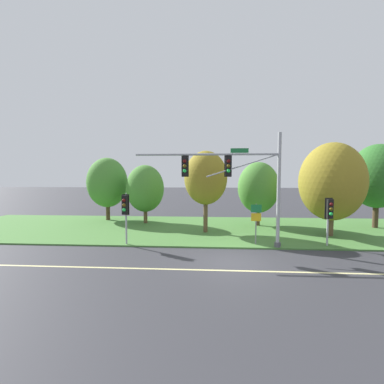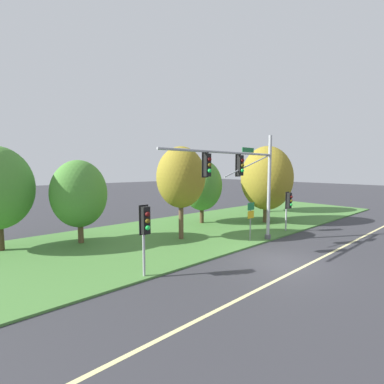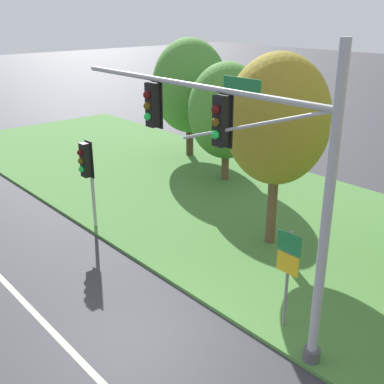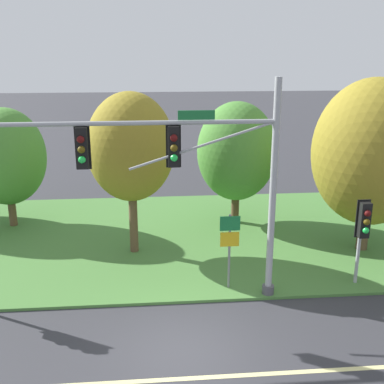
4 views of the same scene
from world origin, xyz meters
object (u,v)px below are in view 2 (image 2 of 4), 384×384
Objects in this scene: tree_left_of_mast at (79,194)px; tree_behind_signpost at (181,178)px; tree_tall_centre at (267,178)px; pedestrian_signal_near_kerb at (145,225)px; traffic_signal_mast at (246,176)px; tree_right_far at (269,173)px; route_sign_post at (251,215)px; tree_mid_verge at (202,185)px; pedestrian_signal_further_along at (289,203)px.

tree_left_of_mast is 6.73m from tree_behind_signpost.
tree_left_of_mast is at bearing 164.86° from tree_tall_centre.
tree_left_of_mast is at bearing 148.59° from tree_behind_signpost.
traffic_signal_mast is at bearing 0.81° from pedestrian_signal_near_kerb.
pedestrian_signal_near_kerb is (-7.14, -0.10, -2.03)m from traffic_signal_mast.
tree_right_far is (5.23, 3.22, 0.38)m from tree_tall_centre.
tree_left_of_mast is 0.76× the size of tree_right_far.
tree_mid_verge is (1.34, 6.38, 1.66)m from route_sign_post.
route_sign_post is at bearing -151.67° from tree_right_far.
pedestrian_signal_near_kerb is 14.91m from tree_tall_centre.
pedestrian_signal_further_along is 0.57× the size of tree_left_of_mast.
tree_behind_signpost reaches higher than route_sign_post.
traffic_signal_mast is 2.98× the size of pedestrian_signal_further_along.
tree_left_of_mast reaches higher than pedestrian_signal_near_kerb.
pedestrian_signal_further_along is at bearing -2.54° from route_sign_post.
pedestrian_signal_further_along is at bearing 1.99° from pedestrian_signal_near_kerb.
tree_tall_centre reaches higher than pedestrian_signal_further_along.
tree_left_of_mast is 0.96× the size of tree_mid_verge.
route_sign_post is at bearing -101.83° from tree_mid_verge.
tree_mid_verge reaches higher than pedestrian_signal_near_kerb.
pedestrian_signal_near_kerb is 12.94m from pedestrian_signal_further_along.
tree_mid_verge reaches higher than tree_left_of_mast.
tree_tall_centre is 0.97× the size of tree_right_far.
pedestrian_signal_further_along is at bearing -116.03° from tree_tall_centre.
tree_mid_verge reaches higher than route_sign_post.
pedestrian_signal_near_kerb is 20.85m from tree_right_far.
pedestrian_signal_further_along is (5.79, 0.35, -2.20)m from traffic_signal_mast.
pedestrian_signal_near_kerb reaches higher than route_sign_post.
tree_right_far is (11.21, 6.04, 2.66)m from route_sign_post.
pedestrian_signal_near_kerb is at bearing -85.76° from tree_left_of_mast.
tree_right_far is at bearing 27.81° from traffic_signal_mast.
tree_behind_signpost reaches higher than tree_left_of_mast.
traffic_signal_mast is 10.76m from tree_left_of_mast.
traffic_signal_mast reaches higher than tree_left_of_mast.
tree_behind_signpost is 14.76m from tree_right_far.
pedestrian_signal_near_kerb is 0.47× the size of tree_tall_centre.
tree_tall_centre is (14.41, 3.47, 1.62)m from pedestrian_signal_near_kerb.
traffic_signal_mast is 1.62× the size of tree_mid_verge.
tree_right_far is (20.20, -0.83, 1.15)m from tree_left_of_mast.
tree_right_far is at bearing 10.31° from tree_behind_signpost.
pedestrian_signal_further_along is 0.54× the size of tree_mid_verge.
tree_right_far is at bearing 42.94° from pedestrian_signal_further_along.
traffic_signal_mast is 14.13m from tree_right_far.
traffic_signal_mast is 1.43× the size of tree_behind_signpost.
traffic_signal_mast is at bearing -62.92° from tree_behind_signpost.
traffic_signal_mast reaches higher than pedestrian_signal_further_along.
pedestrian_signal_further_along is at bearing 3.45° from traffic_signal_mast.
tree_left_of_mast is at bearing 94.24° from pedestrian_signal_near_kerb.
tree_left_of_mast is 15.52m from tree_tall_centre.
tree_right_far reaches higher than tree_mid_verge.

